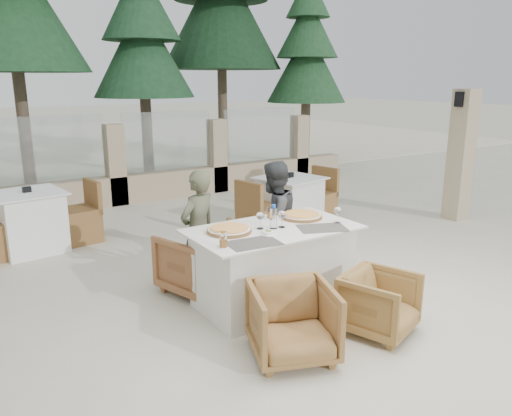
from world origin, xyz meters
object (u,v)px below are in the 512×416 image
wine_glass_centre (260,219)px  armchair_near_right (379,303)px  bg_table_b (290,203)px  olive_dish (268,232)px  armchair_near_left (293,322)px  wine_glass_corner (338,214)px  pizza_left (229,230)px  armchair_far_left (199,262)px  wine_glass_near (282,218)px  beer_glass_right (270,212)px  water_bottle (274,216)px  armchair_far_right (265,249)px  diner_right (273,221)px  pizza_right (301,215)px  bg_table_a (30,222)px  beer_glass_left (223,239)px  dining_table (273,266)px  diner_left (198,231)px

wine_glass_centre → armchair_near_right: (0.56, -1.02, -0.59)m
bg_table_b → olive_dish: bearing=-142.8°
armchair_near_left → wine_glass_corner: bearing=53.5°
bg_table_b → pizza_left: bearing=-150.4°
armchair_far_left → wine_glass_near: bearing=111.3°
pizza_left → beer_glass_right: (0.59, 0.20, 0.04)m
beer_glass_right → bg_table_b: bearing=48.2°
water_bottle → wine_glass_centre: 0.13m
bg_table_b → armchair_far_right: bearing=-146.9°
diner_right → armchair_near_right: bearing=71.6°
pizza_right → diner_right: bearing=99.1°
armchair_near_right → bg_table_a: size_ratio=0.36×
water_bottle → beer_glass_right: 0.36m
water_bottle → beer_glass_left: 0.70m
dining_table → pizza_right: (0.44, 0.14, 0.41)m
armchair_far_right → wine_glass_near: bearing=85.9°
wine_glass_corner → beer_glass_left: 1.29m
armchair_near_left → diner_right: size_ratio=0.50×
wine_glass_corner → beer_glass_left: (-1.29, -0.02, -0.03)m
armchair_near_right → diner_left: size_ratio=0.46×
armchair_far_left → olive_dish: bearing=93.8°
wine_glass_corner → armchair_near_left: 1.37m
water_bottle → wine_glass_corner: (0.63, -0.19, -0.02)m
armchair_near_left → diner_left: diner_left is taller
wine_glass_centre → bg_table_b: 2.63m
armchair_far_right → diner_right: diner_right is taller
dining_table → armchair_near_right: 1.07m
wine_glass_corner → armchair_near_left: bearing=-146.9°
water_bottle → diner_right: bearing=55.2°
armchair_far_right → armchair_near_right: size_ratio=1.22×
bg_table_b → armchair_near_right: bearing=-124.5°
armchair_far_left → pizza_right: bearing=132.9°
water_bottle → bg_table_a: bearing=120.0°
beer_glass_left → beer_glass_right: bearing=32.2°
dining_table → water_bottle: size_ratio=6.92×
beer_glass_left → armchair_far_left: size_ratio=0.19×
wine_glass_centre → armchair_near_left: 1.13m
bg_table_b → bg_table_a: bearing=151.4°
wine_glass_centre → armchair_far_left: bearing=120.0°
pizza_left → diner_left: size_ratio=0.32×
pizza_right → diner_right: size_ratio=0.32×
pizza_left → armchair_far_right: pizza_left is taller
pizza_left → bg_table_b: pizza_left is taller
pizza_right → bg_table_a: bearing=127.5°
dining_table → pizza_left: bearing=166.0°
armchair_near_left → diner_left: bearing=111.4°
water_bottle → armchair_near_left: bearing=-115.6°
wine_glass_corner → water_bottle: bearing=162.8°
wine_glass_near → pizza_left: bearing=165.1°
armchair_far_left → armchair_near_left: size_ratio=1.07×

